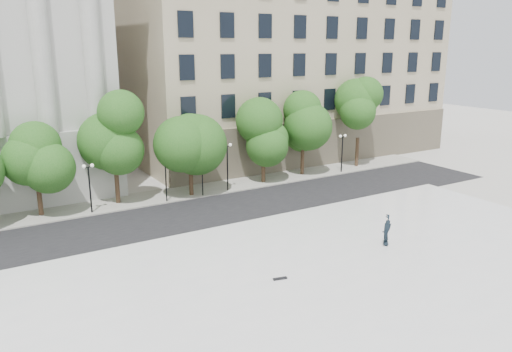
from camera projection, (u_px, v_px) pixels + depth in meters
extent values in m
plane|color=beige|center=(342.00, 332.00, 22.50)|extent=(160.00, 160.00, 0.00)
cube|color=white|center=(303.00, 300.00, 24.93)|extent=(44.00, 22.00, 0.45)
cube|color=black|center=(185.00, 218.00, 37.42)|extent=(60.00, 8.00, 0.02)
cube|color=#B2AFA5|center=(157.00, 197.00, 42.39)|extent=(60.00, 4.00, 0.12)
cube|color=#B9AA8D|center=(264.00, 63.00, 62.15)|extent=(36.00, 26.00, 21.00)
cylinder|color=black|center=(166.00, 182.00, 40.67)|extent=(0.10, 0.10, 3.50)
imported|color=black|center=(165.00, 157.00, 40.14)|extent=(0.60, 1.74, 0.69)
cylinder|color=black|center=(202.00, 177.00, 42.30)|extent=(0.10, 0.10, 3.50)
imported|color=black|center=(202.00, 153.00, 41.77)|extent=(1.04, 1.76, 0.71)
imported|color=black|center=(386.00, 241.00, 31.03)|extent=(1.78, 2.02, 0.54)
cube|color=black|center=(280.00, 279.00, 26.60)|extent=(0.80, 0.36, 0.08)
cylinder|color=#382619|center=(40.00, 201.00, 37.53)|extent=(0.36, 0.36, 2.44)
sphere|color=#175017|center=(35.00, 158.00, 36.69)|extent=(4.16, 4.16, 4.16)
cylinder|color=#382619|center=(117.00, 185.00, 40.35)|extent=(0.36, 0.36, 3.15)
sphere|color=#175017|center=(113.00, 133.00, 39.27)|extent=(4.40, 4.40, 4.40)
cylinder|color=#382619|center=(191.00, 182.00, 42.59)|extent=(0.36, 0.36, 2.51)
sphere|color=#175017|center=(190.00, 143.00, 41.73)|extent=(4.33, 4.33, 4.33)
cylinder|color=#382619|center=(263.00, 170.00, 46.72)|extent=(0.36, 0.36, 2.46)
sphere|color=#175017|center=(264.00, 135.00, 45.87)|extent=(3.69, 3.69, 3.69)
cylinder|color=#382619|center=(302.00, 162.00, 49.54)|extent=(0.36, 0.36, 2.62)
sphere|color=#175017|center=(303.00, 127.00, 48.64)|extent=(4.13, 4.13, 4.13)
cylinder|color=#382619|center=(357.00, 153.00, 52.83)|extent=(0.36, 0.36, 3.14)
sphere|color=#175017|center=(359.00, 112.00, 51.75)|extent=(3.88, 3.88, 3.88)
cylinder|color=black|center=(90.00, 191.00, 37.92)|extent=(0.12, 0.12, 3.69)
cube|color=black|center=(88.00, 167.00, 37.45)|extent=(0.60, 0.06, 0.06)
sphere|color=white|center=(84.00, 166.00, 37.28)|extent=(0.28, 0.28, 0.28)
sphere|color=white|center=(92.00, 165.00, 37.58)|extent=(0.28, 0.28, 0.28)
cylinder|color=black|center=(227.00, 169.00, 43.75)|extent=(0.12, 0.12, 4.08)
cube|color=black|center=(227.00, 146.00, 43.24)|extent=(0.60, 0.06, 0.06)
sphere|color=white|center=(224.00, 145.00, 43.06)|extent=(0.28, 0.28, 0.28)
sphere|color=white|center=(230.00, 145.00, 43.36)|extent=(0.28, 0.28, 0.28)
cylinder|color=black|center=(342.00, 155.00, 50.30)|extent=(0.12, 0.12, 3.71)
cube|color=black|center=(343.00, 137.00, 49.83)|extent=(0.60, 0.06, 0.06)
sphere|color=white|center=(340.00, 136.00, 49.66)|extent=(0.28, 0.28, 0.28)
sphere|color=white|center=(345.00, 136.00, 49.95)|extent=(0.28, 0.28, 0.28)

